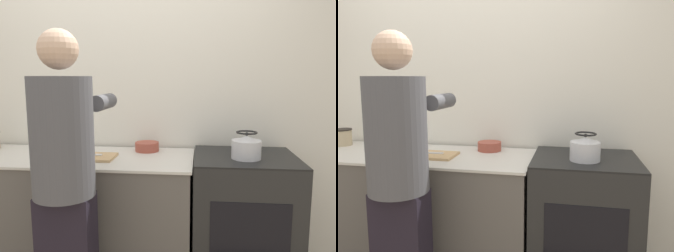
% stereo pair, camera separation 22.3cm
% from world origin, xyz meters
% --- Properties ---
extents(wall_back, '(8.00, 0.05, 2.60)m').
position_xyz_m(wall_back, '(0.00, 0.74, 1.30)').
color(wall_back, silver).
rests_on(wall_back, ground_plane).
extents(counter, '(1.80, 0.70, 0.88)m').
position_xyz_m(counter, '(-0.37, 0.34, 0.44)').
color(counter, '#5B5651').
rests_on(counter, ground_plane).
extents(oven, '(0.71, 0.65, 0.91)m').
position_xyz_m(oven, '(0.90, 0.32, 0.46)').
color(oven, black).
rests_on(oven, ground_plane).
extents(person, '(0.39, 0.63, 1.72)m').
position_xyz_m(person, '(-0.18, -0.24, 0.93)').
color(person, black).
rests_on(person, ground_plane).
extents(cutting_board, '(0.34, 0.24, 0.02)m').
position_xyz_m(cutting_board, '(-0.20, 0.28, 0.89)').
color(cutting_board, tan).
rests_on(cutting_board, counter).
extents(knife, '(0.23, 0.05, 0.01)m').
position_xyz_m(knife, '(-0.25, 0.30, 0.90)').
color(knife, silver).
rests_on(knife, cutting_board).
extents(kettle, '(0.20, 0.20, 0.19)m').
position_xyz_m(kettle, '(0.89, 0.24, 0.99)').
color(kettle, silver).
rests_on(kettle, oven).
extents(bowl_prep, '(0.19, 0.19, 0.07)m').
position_xyz_m(bowl_prep, '(0.16, 0.55, 0.92)').
color(bowl_prep, '#9E4738').
rests_on(bowl_prep, counter).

